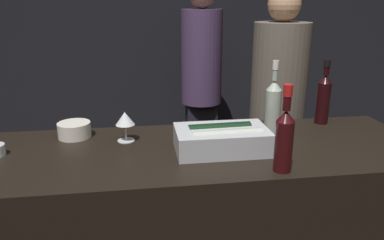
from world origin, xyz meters
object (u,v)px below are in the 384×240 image
red_wine_bottle_tall (284,137)px  person_blond_tee (201,81)px  ice_bin_with_bottles (222,138)px  person_in_hoodie (277,108)px  wine_glass (125,120)px  bowl_white (74,129)px  red_wine_bottle_black_foil (324,97)px  white_wine_bottle (273,104)px

red_wine_bottle_tall → person_blond_tee: bearing=90.1°
ice_bin_with_bottles → person_in_hoodie: bearing=56.4°
wine_glass → red_wine_bottle_tall: (0.60, -0.41, 0.03)m
bowl_white → red_wine_bottle_black_foil: red_wine_bottle_black_foil is taller
ice_bin_with_bottles → red_wine_bottle_black_foil: (0.61, 0.30, 0.09)m
wine_glass → white_wine_bottle: (0.71, 0.03, 0.04)m
white_wine_bottle → red_wine_bottle_tall: size_ratio=1.05×
white_wine_bottle → bowl_white: bearing=176.7°
ice_bin_with_bottles → red_wine_bottle_black_foil: size_ratio=1.18×
red_wine_bottle_tall → bowl_white: bearing=149.5°
wine_glass → person_blond_tee: (0.59, 1.41, -0.13)m
wine_glass → person_in_hoodie: person_in_hoodie is taller
wine_glass → person_blond_tee: bearing=67.3°
person_in_hoodie → person_blond_tee: person_blond_tee is taller
red_wine_bottle_black_foil → person_in_hoodie: (-0.02, 0.58, -0.22)m
red_wine_bottle_tall → person_in_hoodie: size_ratio=0.19×
red_wine_bottle_tall → person_in_hoodie: person_in_hoodie is taller
bowl_white → red_wine_bottle_tall: 0.98m
wine_glass → red_wine_bottle_black_foil: size_ratio=0.42×
bowl_white → person_blond_tee: 1.57m
person_in_hoodie → ice_bin_with_bottles: bearing=129.1°
wine_glass → red_wine_bottle_tall: bearing=-34.2°
red_wine_bottle_black_foil → red_wine_bottle_tall: size_ratio=1.00×
ice_bin_with_bottles → person_in_hoodie: 1.07m
ice_bin_with_bottles → red_wine_bottle_black_foil: 0.68m
bowl_white → white_wine_bottle: bearing=-3.3°
person_blond_tee → white_wine_bottle: bearing=5.4°
ice_bin_with_bottles → wine_glass: (-0.41, 0.17, 0.05)m
white_wine_bottle → red_wine_bottle_tall: bearing=-104.7°
ice_bin_with_bottles → white_wine_bottle: size_ratio=1.12×
wine_glass → person_blond_tee: size_ratio=0.08×
white_wine_bottle → red_wine_bottle_tall: white_wine_bottle is taller
person_blond_tee → red_wine_bottle_tall: bearing=0.6°
bowl_white → red_wine_bottle_tall: size_ratio=0.46×
wine_glass → red_wine_bottle_tall: red_wine_bottle_tall is taller
bowl_white → person_blond_tee: person_blond_tee is taller
bowl_white → person_blond_tee: (0.84, 1.33, -0.07)m
ice_bin_with_bottles → person_in_hoodie: size_ratio=0.22×
red_wine_bottle_black_foil → red_wine_bottle_tall: 0.68m
person_in_hoodie → person_blond_tee: bearing=12.5°
ice_bin_with_bottles → white_wine_bottle: bearing=34.8°
white_wine_bottle → person_in_hoodie: bearing=66.9°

